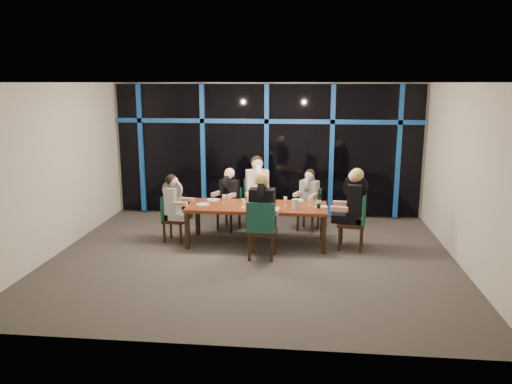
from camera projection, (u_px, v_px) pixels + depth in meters
room at (252, 142)px, 8.28m from camera, size 7.04×7.00×3.02m
window_wall at (267, 148)px, 11.23m from camera, size 6.86×0.43×2.94m
dining_table at (257, 209)px, 9.35m from camera, size 2.60×1.00×0.75m
chair_far_left at (231, 206)px, 10.34m from camera, size 0.54×0.54×0.88m
chair_far_mid at (257, 202)px, 10.28m from camera, size 0.61×0.61×1.06m
chair_far_right at (310, 207)px, 10.32m from camera, size 0.53×0.53×0.87m
chair_end_left at (171, 216)px, 9.57m from camera, size 0.46×0.46×0.89m
chair_end_right at (357, 219)px, 9.06m from camera, size 0.55×0.55×1.03m
chair_near_mid at (262, 227)px, 8.52m from camera, size 0.52×0.52×1.04m
diner_far_left at (228, 190)px, 10.20m from camera, size 0.55×0.61×0.86m
diner_far_mid at (257, 183)px, 10.10m from camera, size 0.61×0.72×1.03m
diner_far_right at (309, 191)px, 10.18m from camera, size 0.54×0.60×0.85m
diner_end_left at (174, 198)px, 9.48m from camera, size 0.58×0.47×0.87m
diner_end_right at (353, 197)px, 9.00m from camera, size 0.68×0.55×1.00m
diner_near_mid at (262, 203)px, 8.52m from camera, size 0.54×0.66×1.01m
plate_far_left at (213, 200)px, 9.74m from camera, size 0.24×0.24×0.01m
plate_far_mid at (262, 201)px, 9.62m from camera, size 0.24×0.24×0.01m
plate_far_right at (298, 200)px, 9.71m from camera, size 0.24×0.24×0.01m
plate_end_left at (203, 204)px, 9.38m from camera, size 0.24×0.24×0.01m
plate_end_right at (321, 207)px, 9.19m from camera, size 0.24×0.24×0.01m
plate_near_mid at (268, 208)px, 9.11m from camera, size 0.24×0.24×0.01m
wine_bottle at (319, 201)px, 9.09m from camera, size 0.08×0.08×0.36m
water_pitcher at (295, 204)px, 9.00m from camera, size 0.12×0.11×0.19m
tea_light at (251, 206)px, 9.21m from camera, size 0.05×0.05×0.03m
wine_glass_a at (243, 201)px, 9.14m from camera, size 0.06×0.06×0.16m
wine_glass_b at (262, 198)px, 9.37m from camera, size 0.07×0.07×0.17m
wine_glass_c at (285, 199)px, 9.30m from camera, size 0.06×0.06×0.16m
wine_glass_d at (224, 197)px, 9.48m from camera, size 0.06×0.06×0.16m
wine_glass_e at (310, 200)px, 9.28m from camera, size 0.06×0.06×0.16m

